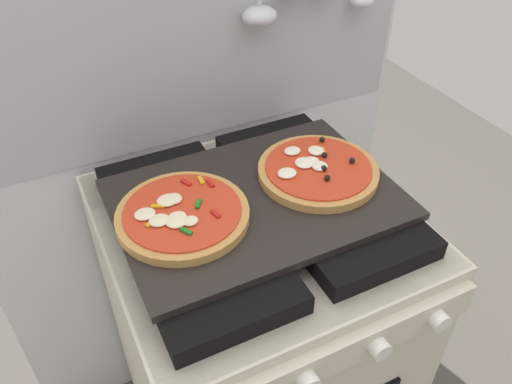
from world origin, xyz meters
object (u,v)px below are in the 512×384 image
object	(u,v)px
pizza_left	(183,216)
stove	(256,339)
pizza_right	(317,170)
baking_tray	(256,199)

from	to	relation	value
pizza_left	stove	bearing A→B (deg)	0.97
pizza_left	pizza_right	bearing A→B (deg)	2.10
baking_tray	pizza_right	world-z (taller)	pizza_right
stove	baking_tray	distance (m)	0.46
pizza_right	pizza_left	bearing A→B (deg)	-177.90
pizza_left	pizza_right	size ratio (longest dim) A/B	1.00
stove	pizza_left	size ratio (longest dim) A/B	3.66
stove	pizza_right	distance (m)	0.50
stove	baking_tray	world-z (taller)	baking_tray
baking_tray	pizza_right	size ratio (longest dim) A/B	2.20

